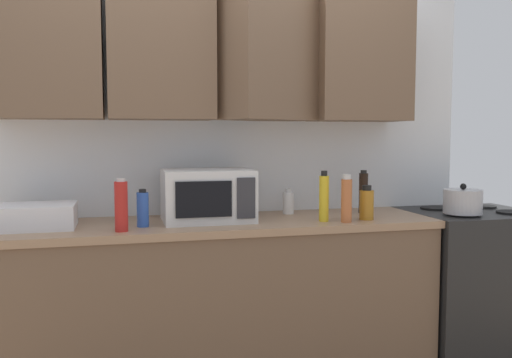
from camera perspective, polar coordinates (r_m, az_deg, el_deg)
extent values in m
cube|color=white|center=(3.23, -5.00, 3.49)|extent=(3.24, 0.06, 2.60)
cube|color=brown|center=(3.06, -21.38, 13.00)|extent=(0.56, 0.33, 0.75)
cube|color=brown|center=(3.05, -10.07, 13.27)|extent=(0.56, 0.33, 0.75)
cube|color=brown|center=(3.11, 1.11, 13.17)|extent=(0.65, 0.56, 0.75)
cube|color=brown|center=(3.35, 10.87, 12.47)|extent=(0.56, 0.33, 0.75)
cube|color=brown|center=(3.05, -3.84, -13.18)|extent=(2.34, 0.60, 0.86)
cube|color=#9E7A5B|center=(2.95, -3.89, -4.82)|extent=(2.37, 0.63, 0.04)
cube|color=black|center=(3.65, 21.73, -10.21)|extent=(0.76, 0.64, 0.90)
cylinder|color=black|center=(3.35, 21.02, -3.53)|extent=(0.18, 0.18, 0.01)
cylinder|color=black|center=(3.56, 25.50, -3.21)|extent=(0.18, 0.18, 0.01)
cylinder|color=black|center=(3.58, 18.42, -2.95)|extent=(0.18, 0.18, 0.01)
cylinder|color=black|center=(3.77, 22.77, -2.69)|extent=(0.18, 0.18, 0.01)
cylinder|color=#B2B2B7|center=(3.34, 21.05, -2.24)|extent=(0.22, 0.22, 0.14)
sphere|color=black|center=(3.33, 21.10, -0.75)|extent=(0.04, 0.04, 0.04)
cube|color=silver|center=(2.93, -5.18, -1.72)|extent=(0.48, 0.36, 0.28)
cube|color=black|center=(2.74, -5.55, -2.16)|extent=(0.29, 0.01, 0.18)
cube|color=#2D2D33|center=(2.79, -1.05, -2.03)|extent=(0.10, 0.01, 0.21)
cube|color=silver|center=(2.92, -22.26, -3.66)|extent=(0.38, 0.30, 0.12)
cylinder|color=black|center=(3.28, 11.30, -1.48)|extent=(0.05, 0.05, 0.24)
cylinder|color=black|center=(3.27, 11.34, 0.76)|extent=(0.04, 0.04, 0.02)
cylinder|color=gold|center=(2.93, 7.21, -2.08)|extent=(0.05, 0.05, 0.25)
cylinder|color=black|center=(2.91, 7.23, 0.60)|extent=(0.03, 0.03, 0.03)
cylinder|color=#BC6638|center=(2.92, 9.56, -2.28)|extent=(0.06, 0.06, 0.23)
cylinder|color=silver|center=(2.90, 9.60, 0.23)|extent=(0.04, 0.04, 0.03)
cylinder|color=#AD701E|center=(3.03, 11.63, -2.71)|extent=(0.08, 0.08, 0.16)
cylinder|color=black|center=(3.02, 11.66, -0.92)|extent=(0.05, 0.05, 0.03)
cylinder|color=white|center=(3.19, 3.44, -2.58)|extent=(0.07, 0.07, 0.13)
cylinder|color=silver|center=(3.18, 3.44, -1.23)|extent=(0.04, 0.04, 0.02)
cylinder|color=red|center=(2.68, -14.09, -2.86)|extent=(0.06, 0.06, 0.24)
cylinder|color=silver|center=(2.66, -14.14, -0.11)|extent=(0.04, 0.04, 0.02)
cylinder|color=#2D56B7|center=(2.79, -11.90, -3.19)|extent=(0.06, 0.06, 0.18)
cylinder|color=black|center=(2.78, -11.93, -1.23)|extent=(0.04, 0.04, 0.02)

